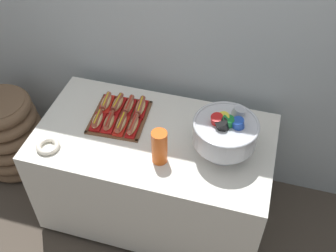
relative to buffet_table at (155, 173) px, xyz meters
name	(u,v)px	position (x,y,z in m)	size (l,w,h in m)	color
ground_plane	(156,208)	(0.00, 0.00, -0.40)	(10.00, 10.00, 0.00)	#4C4238
back_wall	(178,8)	(0.00, 0.53, 0.90)	(6.00, 0.10, 2.60)	#B2BCC1
buffet_table	(155,173)	(0.00, 0.00, 0.00)	(1.42, 0.78, 0.75)	white
floor_vase	(9,134)	(-1.19, 0.13, -0.09)	(0.54, 0.54, 1.15)	brown
serving_tray	(120,117)	(-0.25, 0.09, 0.36)	(0.35, 0.38, 0.01)	brown
hot_dog_0	(97,120)	(-0.36, 0.00, 0.39)	(0.08, 0.16, 0.06)	#B21414
hot_dog_1	(109,122)	(-0.28, 0.00, 0.39)	(0.08, 0.16, 0.06)	red
hot_dog_2	(121,124)	(-0.21, 0.01, 0.39)	(0.07, 0.18, 0.06)	red
hot_dog_3	(133,126)	(-0.13, 0.01, 0.39)	(0.06, 0.18, 0.06)	#B21414
hot_dog_4	(106,102)	(-0.37, 0.16, 0.39)	(0.09, 0.18, 0.06)	red
hot_dog_5	(117,104)	(-0.29, 0.17, 0.39)	(0.07, 0.17, 0.06)	#B21414
hot_dog_6	(129,106)	(-0.22, 0.17, 0.39)	(0.07, 0.16, 0.06)	#B21414
hot_dog_7	(141,107)	(-0.14, 0.18, 0.39)	(0.08, 0.17, 0.06)	#B21414
punch_bowl	(225,131)	(0.42, -0.02, 0.52)	(0.36, 0.36, 0.28)	silver
cup_stack	(159,147)	(0.09, -0.17, 0.47)	(0.09, 0.09, 0.22)	#EA5B19
donut	(48,146)	(-0.55, -0.26, 0.37)	(0.14, 0.14, 0.03)	silver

